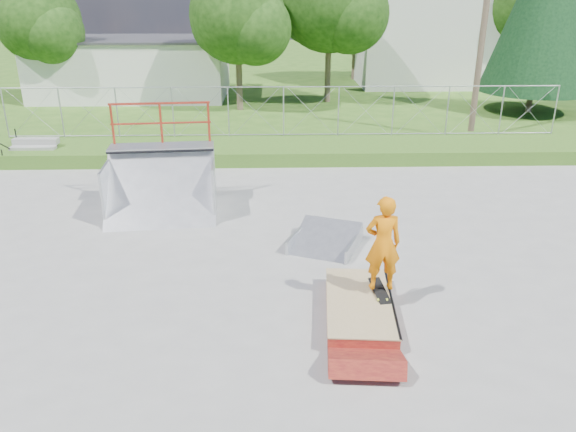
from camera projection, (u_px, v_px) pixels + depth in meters
name	position (u px, v px, depth m)	size (l,w,h in m)	color
ground	(294.00, 288.00, 11.13)	(120.00, 120.00, 0.00)	#315C1A
concrete_pad	(294.00, 287.00, 11.13)	(20.00, 16.00, 0.04)	gray
grass_berm	(284.00, 150.00, 19.85)	(24.00, 3.00, 0.50)	#315C1A
grind_box	(359.00, 309.00, 10.06)	(1.36, 2.51, 0.36)	maroon
quarter_pipe	(160.00, 165.00, 14.24)	(2.74, 2.32, 2.74)	#A8ABB1
flat_bank_ramp	(325.00, 240.00, 12.74)	(1.41, 1.50, 0.43)	#A8ABB1
skateboard	(380.00, 291.00, 10.20)	(0.22, 0.80, 0.02)	black
skater	(383.00, 247.00, 9.87)	(0.64, 0.42, 1.76)	orange
concrete_stairs	(32.00, 153.00, 18.83)	(1.50, 1.60, 0.80)	gray
chain_link_fence	(284.00, 111.00, 20.35)	(20.00, 0.06, 1.80)	#A0A3A8
utility_building_flat	(134.00, 68.00, 30.77)	(10.00, 6.00, 3.00)	silver
gable_house	(426.00, 20.00, 34.04)	(8.40, 6.08, 8.94)	silver
utility_pole	(483.00, 33.00, 20.96)	(0.24, 0.24, 8.00)	brown
tree_left_near	(243.00, 19.00, 26.04)	(4.76, 4.48, 6.65)	brown
tree_center	(336.00, 4.00, 27.76)	(5.44, 5.12, 7.60)	brown
tree_left_far	(42.00, 24.00, 27.76)	(4.42, 4.16, 6.18)	brown
tree_right_far	(529.00, 8.00, 31.89)	(5.10, 4.80, 7.12)	brown
tree_back_mid	(360.00, 22.00, 35.74)	(4.08, 3.84, 5.70)	brown
conifer_tree	(546.00, 1.00, 25.32)	(5.04, 5.04, 9.10)	brown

